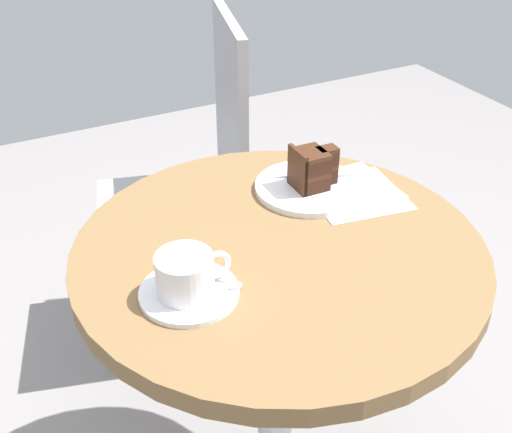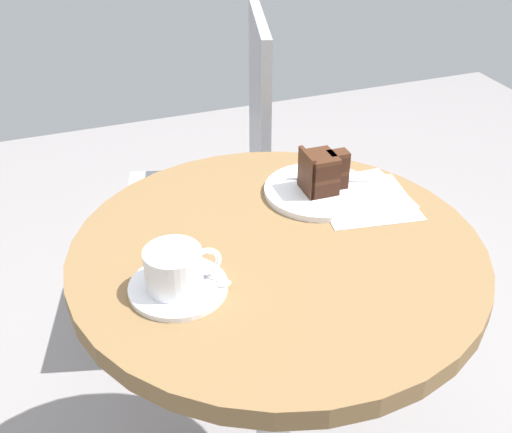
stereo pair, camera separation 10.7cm
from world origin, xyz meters
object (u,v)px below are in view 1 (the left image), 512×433
at_px(saucer, 189,293).
at_px(cafe_chair, 201,171).
at_px(napkin, 353,191).
at_px(coffee_cup, 186,273).
at_px(teaspoon, 219,279).
at_px(fork, 325,174).
at_px(cake_slice, 312,169).
at_px(cake_plate, 309,187).

relative_size(saucer, cafe_chair, 0.16).
bearing_deg(napkin, coffee_cup, -160.44).
xyz_separation_m(coffee_cup, teaspoon, (0.05, 0.00, -0.03)).
height_order(teaspoon, fork, fork).
xyz_separation_m(saucer, fork, (0.37, 0.20, 0.01)).
distance_m(cake_slice, fork, 0.06).
xyz_separation_m(saucer, cake_slice, (0.32, 0.18, 0.04)).
xyz_separation_m(saucer, napkin, (0.39, 0.14, -0.00)).
height_order(cake_plate, fork, fork).
bearing_deg(fork, coffee_cup, -130.20).
bearing_deg(saucer, coffee_cup, -173.67).
bearing_deg(saucer, teaspoon, 2.14).
relative_size(cake_plate, cafe_chair, 0.22).
bearing_deg(cake_plate, saucer, -149.94).
bearing_deg(teaspoon, cake_slice, 92.03).
height_order(saucer, fork, fork).
distance_m(fork, napkin, 0.07).
distance_m(coffee_cup, teaspoon, 0.06).
distance_m(teaspoon, cake_plate, 0.33).
bearing_deg(fork, cafe_chair, 119.24).
bearing_deg(fork, saucer, -130.06).
bearing_deg(cake_slice, teaspoon, -146.82).
height_order(coffee_cup, cake_slice, cake_slice).
distance_m(saucer, napkin, 0.41).
relative_size(saucer, teaspoon, 1.59).
xyz_separation_m(cake_slice, fork, (0.05, 0.02, -0.03)).
distance_m(saucer, fork, 0.42).
xyz_separation_m(saucer, teaspoon, (0.05, 0.00, 0.01)).
relative_size(fork, cafe_chair, 0.16).
distance_m(coffee_cup, cake_plate, 0.37).
relative_size(cake_slice, napkin, 0.44).
bearing_deg(saucer, napkin, 19.64).
bearing_deg(cake_slice, napkin, -29.37).
distance_m(cake_slice, napkin, 0.09).
xyz_separation_m(fork, cafe_chair, (-0.07, 0.48, -0.21)).
height_order(saucer, teaspoon, teaspoon).
distance_m(cake_plate, fork, 0.05).
bearing_deg(teaspoon, cafe_chair, 128.71).
height_order(coffee_cup, cake_plate, coffee_cup).
bearing_deg(napkin, cake_slice, 150.63).
relative_size(coffee_cup, cake_plate, 0.58).
relative_size(saucer, napkin, 0.77).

